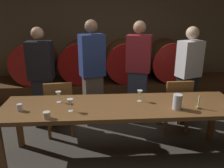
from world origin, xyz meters
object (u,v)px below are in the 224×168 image
object	(u,v)px
guest_far_left	(42,78)
guest_center_left	(92,73)
wine_barrel_far_left	(34,62)
pitcher	(177,102)
cup_center	(47,115)
wine_barrel_center_left	(81,61)
wine_glass_center	(70,103)
dining_table	(121,110)
chair_right	(176,103)
guest_center_right	(138,73)
guest_far_right	(188,75)
chair_left	(59,106)
wine_glass_left	(58,95)
candle_center	(198,105)
wine_barrel_center_right	(125,61)
wine_glass_right	(140,94)
wine_barrel_far_right	(168,60)
cup_left	(20,107)

from	to	relation	value
guest_far_left	guest_center_left	xyz separation A→B (m)	(0.80, 0.06, 0.06)
wine_barrel_far_left	pitcher	size ratio (longest dim) A/B	4.73
pitcher	cup_center	distance (m)	1.51
wine_barrel_center_left	wine_glass_center	size ratio (longest dim) A/B	5.67
dining_table	chair_right	bearing A→B (deg)	32.66
wine_barrel_far_left	dining_table	distance (m)	2.81
guest_center_right	guest_far_right	size ratio (longest dim) A/B	1.06
chair_left	guest_far_left	size ratio (longest dim) A/B	0.54
wine_barrel_center_left	guest_center_left	distance (m)	1.32
wine_glass_left	cup_center	world-z (taller)	wine_glass_left
wine_barrel_center_left	chair_right	xyz separation A→B (m)	(1.55, -1.70, -0.30)
guest_far_left	candle_center	bearing A→B (deg)	154.31
chair_right	wine_glass_left	distance (m)	1.79
chair_right	guest_far_left	size ratio (longest dim) A/B	0.54
wine_barrel_far_left	wine_barrel_center_right	distance (m)	1.95
wine_barrel_center_left	cup_center	distance (m)	2.61
chair_left	guest_far_right	world-z (taller)	guest_far_right
wine_barrel_center_left	guest_far_left	bearing A→B (deg)	-111.36
wine_barrel_center_left	guest_far_right	distance (m)	2.28
chair_left	wine_glass_right	distance (m)	1.29
dining_table	candle_center	size ratio (longest dim) A/B	16.34
dining_table	guest_center_left	xyz separation A→B (m)	(-0.36, 1.00, 0.20)
pitcher	wine_barrel_far_right	bearing A→B (deg)	75.57
guest_far_right	guest_far_left	bearing A→B (deg)	-20.02
wine_barrel_far_right	wine_glass_right	xyz separation A→B (m)	(-1.03, -2.18, 0.06)
wine_barrel_far_left	guest_far_right	bearing A→B (deg)	-24.60
wine_barrel_far_right	dining_table	size ratio (longest dim) A/B	0.29
chair_right	cup_left	distance (m)	2.24
wine_glass_left	wine_glass_right	distance (m)	1.04
pitcher	wine_glass_left	world-z (taller)	pitcher
chair_right	chair_left	bearing A→B (deg)	-3.38
candle_center	dining_table	bearing A→B (deg)	169.73
wine_barrel_center_left	candle_center	size ratio (longest dim) A/B	4.80
guest_far_left	candle_center	xyz separation A→B (m)	(2.08, -1.11, -0.03)
chair_left	guest_center_right	bearing A→B (deg)	-172.20
wine_barrel_far_right	guest_far_left	xyz separation A→B (m)	(-2.45, -1.35, 0.04)
wine_barrel_far_right	cup_left	xyz separation A→B (m)	(-2.48, -2.38, 0.00)
candle_center	wine_glass_right	bearing A→B (deg)	157.66
guest_center_right	chair_left	bearing A→B (deg)	33.47
dining_table	cup_left	xyz separation A→B (m)	(-1.19, -0.09, 0.11)
guest_center_right	candle_center	world-z (taller)	guest_center_right
guest_far_right	cup_left	size ratio (longest dim) A/B	19.07
chair_left	candle_center	bearing A→B (deg)	148.09
guest_far_right	cup_left	distance (m)	2.66
chair_right	wine_glass_right	world-z (taller)	wine_glass_right
wine_barrel_center_right	cup_left	distance (m)	2.83
pitcher	wine_barrel_far_left	bearing A→B (deg)	132.90
guest_center_right	wine_glass_left	size ratio (longest dim) A/B	11.78
wine_glass_center	guest_far_right	bearing A→B (deg)	31.48
cup_left	cup_center	world-z (taller)	cup_left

